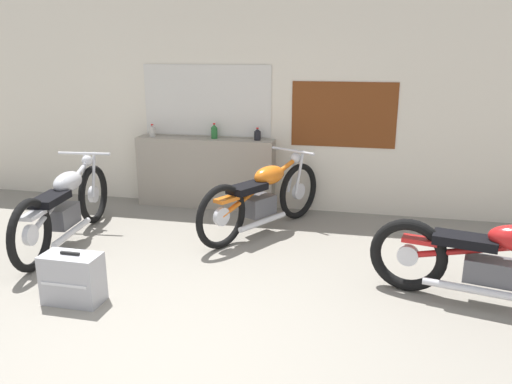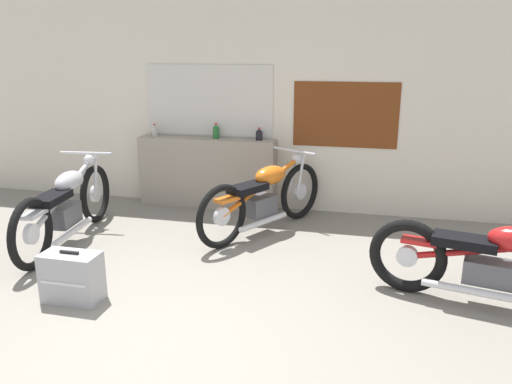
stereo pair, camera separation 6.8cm
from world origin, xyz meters
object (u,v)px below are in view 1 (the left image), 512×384
bottle_left_center (214,132)px  bottle_leftmost (152,131)px  hard_case_silver (73,278)px  motorcycle_orange (263,196)px  bottle_center (257,135)px  motorcycle_silver (65,205)px  motorcycle_red (502,263)px

bottle_left_center → bottle_leftmost: bearing=-177.5°
bottle_left_center → hard_case_silver: (-0.39, -2.89, -0.82)m
bottle_left_center → motorcycle_orange: size_ratio=0.11×
motorcycle_orange → bottle_leftmost: bearing=154.8°
bottle_center → hard_case_silver: bearing=-108.8°
bottle_leftmost → bottle_center: size_ratio=1.04×
motorcycle_orange → motorcycle_silver: size_ratio=0.86×
bottle_center → motorcycle_silver: bearing=-137.2°
motorcycle_red → motorcycle_silver: 4.38m
bottle_center → hard_case_silver: (-0.98, -2.89, -0.81)m
motorcycle_orange → motorcycle_silver: motorcycle_silver is taller
motorcycle_red → motorcycle_silver: (-4.35, 0.54, 0.03)m
motorcycle_red → motorcycle_silver: motorcycle_silver is taller
bottle_leftmost → bottle_center: bottle_leftmost is taller
bottle_left_center → motorcycle_silver: size_ratio=0.10×
bottle_leftmost → bottle_left_center: bearing=2.5°
bottle_leftmost → motorcycle_orange: bearing=-25.2°
motorcycle_orange → hard_case_silver: bearing=-121.2°
bottle_left_center → motorcycle_red: bearing=-35.3°
bottle_leftmost → motorcycle_silver: bottle_leftmost is taller
bottle_center → motorcycle_orange: bearing=-73.1°
bottle_leftmost → motorcycle_silver: bearing=-101.9°
bottle_left_center → hard_case_silver: bearing=-97.7°
motorcycle_red → hard_case_silver: size_ratio=4.28×
motorcycle_silver → hard_case_silver: motorcycle_silver is taller
motorcycle_silver → motorcycle_orange: bearing=21.9°
hard_case_silver → motorcycle_silver: bearing=124.2°
bottle_left_center → hard_case_silver: 3.03m
bottle_left_center → bottle_center: bearing=-0.3°
bottle_center → hard_case_silver: bottle_center is taller
bottle_left_center → motorcycle_silver: (-1.21, -1.68, -0.60)m
bottle_center → motorcycle_red: (2.54, -2.21, -0.61)m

